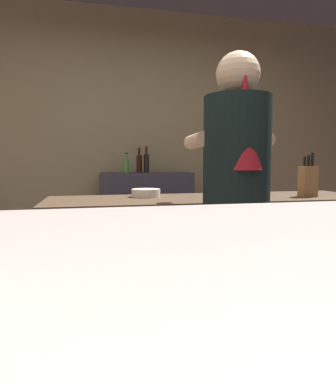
# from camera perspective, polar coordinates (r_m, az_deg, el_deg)

# --- Properties ---
(wall_back) EXTENTS (5.20, 0.10, 2.70)m
(wall_back) POSITION_cam_1_polar(r_m,az_deg,el_deg) (3.54, -6.05, 8.03)
(wall_back) COLOR #8F7F5C
(wall_back) RESTS_ON ground
(prep_counter) EXTENTS (2.10, 0.60, 0.94)m
(prep_counter) POSITION_cam_1_polar(r_m,az_deg,el_deg) (2.29, 7.44, -12.62)
(prep_counter) COLOR #493626
(prep_counter) RESTS_ON ground
(back_shelf) EXTENTS (0.88, 0.36, 1.07)m
(back_shelf) POSITION_cam_1_polar(r_m,az_deg,el_deg) (3.33, -3.74, -5.87)
(back_shelf) COLOR #35333F
(back_shelf) RESTS_ON ground
(bartender) EXTENTS (0.44, 0.52, 1.71)m
(bartender) POSITION_cam_1_polar(r_m,az_deg,el_deg) (1.75, 11.54, -0.62)
(bartender) COLOR #363240
(bartender) RESTS_ON ground
(knife_block) EXTENTS (0.10, 0.08, 0.29)m
(knife_block) POSITION_cam_1_polar(r_m,az_deg,el_deg) (2.39, 22.70, 1.82)
(knife_block) COLOR olive
(knife_block) RESTS_ON prep_counter
(mixing_bowl) EXTENTS (0.19, 0.19, 0.05)m
(mixing_bowl) POSITION_cam_1_polar(r_m,az_deg,el_deg) (2.20, -3.79, -0.15)
(mixing_bowl) COLOR beige
(mixing_bowl) RESTS_ON prep_counter
(chefs_knife) EXTENTS (0.24, 0.04, 0.01)m
(chefs_knife) POSITION_cam_1_polar(r_m,az_deg,el_deg) (2.24, 13.84, -0.74)
(chefs_knife) COLOR silver
(chefs_knife) RESTS_ON prep_counter
(bottle_olive_oil) EXTENTS (0.05, 0.05, 0.24)m
(bottle_olive_oil) POSITION_cam_1_polar(r_m,az_deg,el_deg) (3.22, -4.92, 4.95)
(bottle_olive_oil) COLOR black
(bottle_olive_oil) RESTS_ON back_shelf
(bottle_vinegar) EXTENTS (0.05, 0.05, 0.19)m
(bottle_vinegar) POSITION_cam_1_polar(r_m,az_deg,el_deg) (3.20, -7.10, 4.57)
(bottle_vinegar) COLOR #46873A
(bottle_vinegar) RESTS_ON back_shelf
(bottle_hot_sauce) EXTENTS (0.05, 0.05, 0.25)m
(bottle_hot_sauce) POSITION_cam_1_polar(r_m,az_deg,el_deg) (3.25, -3.70, 5.06)
(bottle_hot_sauce) COLOR black
(bottle_hot_sauce) RESTS_ON back_shelf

